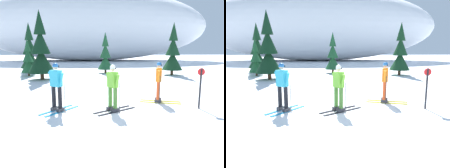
{
  "view_description": "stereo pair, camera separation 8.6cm",
  "coord_description": "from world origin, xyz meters",
  "views": [
    {
      "loc": [
        -0.59,
        -8.01,
        2.33
      ],
      "look_at": [
        -0.14,
        -0.15,
        0.95
      ],
      "focal_mm": 33.4,
      "sensor_mm": 36.0,
      "label": 1
    },
    {
      "loc": [
        -0.5,
        -8.01,
        2.33
      ],
      "look_at": [
        -0.14,
        -0.15,
        0.95
      ],
      "focal_mm": 33.4,
      "sensor_mm": 36.0,
      "label": 2
    }
  ],
  "objects": [
    {
      "name": "skier_cyan_jacket",
      "position": [
        -2.18,
        -0.49,
        0.94
      ],
      "size": [
        1.3,
        1.52,
        1.79
      ],
      "color": "#2893CC",
      "rests_on": "ground"
    },
    {
      "name": "pine_tree_center_right",
      "position": [
        -0.11,
        11.13,
        1.56
      ],
      "size": [
        1.44,
        1.44,
        3.72
      ],
      "color": "#47301E",
      "rests_on": "ground"
    },
    {
      "name": "skier_orange_jacket",
      "position": [
        1.9,
        0.63,
        0.91
      ],
      "size": [
        1.77,
        0.9,
        1.73
      ],
      "color": "gold",
      "rests_on": "ground"
    },
    {
      "name": "skier_lime_jacket",
      "position": [
        -0.13,
        -0.59,
        0.89
      ],
      "size": [
        1.63,
        1.29,
        1.73
      ],
      "color": "black",
      "rests_on": "ground"
    },
    {
      "name": "trail_marker_post",
      "position": [
        3.21,
        -0.42,
        0.89
      ],
      "size": [
        0.28,
        0.07,
        1.57
      ],
      "color": "black",
      "rests_on": "ground"
    },
    {
      "name": "pine_tree_far_left",
      "position": [
        -7.09,
        11.88,
        1.92
      ],
      "size": [
        1.77,
        1.77,
        4.59
      ],
      "color": "#47301E",
      "rests_on": "ground"
    },
    {
      "name": "snow_ridge_background",
      "position": [
        -2.42,
        30.39,
        6.13
      ],
      "size": [
        41.95,
        15.67,
        12.26
      ],
      "primitive_type": "ellipsoid",
      "color": "white",
      "rests_on": "ground"
    },
    {
      "name": "ground_plane",
      "position": [
        0.0,
        0.0,
        0.0
      ],
      "size": [
        120.0,
        120.0,
        0.0
      ],
      "primitive_type": "plane",
      "color": "white"
    },
    {
      "name": "pine_tree_far_right",
      "position": [
        5.58,
        9.53,
        1.86
      ],
      "size": [
        1.71,
        1.71,
        4.43
      ],
      "color": "#47301E",
      "rests_on": "ground"
    },
    {
      "name": "pine_tree_center",
      "position": [
        -4.88,
        7.51,
        2.09
      ],
      "size": [
        1.93,
        1.93,
        4.99
      ],
      "color": "#47301E",
      "rests_on": "ground"
    },
    {
      "name": "pine_tree_center_left",
      "position": [
        -6.54,
        9.62,
        1.29
      ],
      "size": [
        1.19,
        1.19,
        3.08
      ],
      "color": "#47301E",
      "rests_on": "ground"
    }
  ]
}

